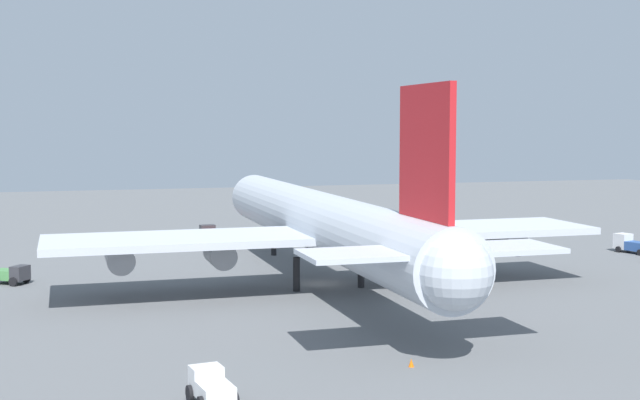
% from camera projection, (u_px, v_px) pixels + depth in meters
% --- Properties ---
extents(ground_plane, '(283.25, 283.25, 0.00)m').
position_uv_depth(ground_plane, '(320.00, 284.00, 90.88)').
color(ground_plane, slate).
extents(cargo_airplane, '(70.81, 56.06, 19.72)m').
position_uv_depth(cargo_airplane, '(321.00, 223.00, 89.95)').
color(cargo_airplane, silver).
rests_on(cargo_airplane, ground_plane).
extents(catering_truck, '(5.69, 3.37, 2.41)m').
position_uv_depth(catering_truck, '(632.00, 244.00, 112.64)').
color(catering_truck, silver).
rests_on(catering_truck, ground_plane).
extents(maintenance_van, '(3.82, 4.10, 1.99)m').
position_uv_depth(maintenance_van, '(12.00, 274.00, 90.61)').
color(maintenance_van, '#333338').
rests_on(maintenance_van, ground_plane).
extents(pushback_tractor, '(4.03, 2.78, 2.08)m').
position_uv_depth(pushback_tractor, '(211.00, 387.00, 51.59)').
color(pushback_tractor, white).
rests_on(pushback_tractor, ground_plane).
extents(baggage_tug, '(3.83, 2.87, 2.05)m').
position_uv_depth(baggage_tug, '(209.00, 232.00, 125.89)').
color(baggage_tug, '#333338').
rests_on(baggage_tug, ground_plane).
extents(safety_cone_nose, '(0.56, 0.56, 0.80)m').
position_uv_depth(safety_cone_nose, '(256.00, 241.00, 121.28)').
color(safety_cone_nose, orange).
rests_on(safety_cone_nose, ground_plane).
extents(safety_cone_tail, '(0.40, 0.40, 0.57)m').
position_uv_depth(safety_cone_tail, '(411.00, 363.00, 59.61)').
color(safety_cone_tail, orange).
rests_on(safety_cone_tail, ground_plane).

